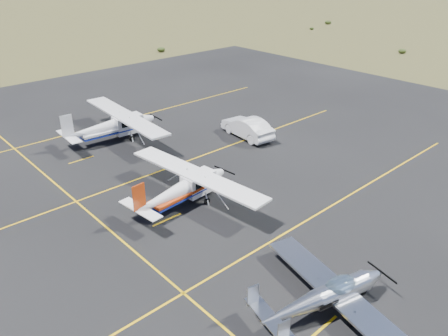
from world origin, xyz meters
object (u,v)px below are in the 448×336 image
aircraft_cessna (184,188)px  aircraft_plain (112,125)px  aircraft_low_wing (328,296)px  sedan (247,127)px

aircraft_cessna → aircraft_plain: size_ratio=0.91×
aircraft_low_wing → sedan: aircraft_low_wing is taller
aircraft_low_wing → aircraft_cessna: (0.92, 11.22, 0.29)m
aircraft_low_wing → sedan: size_ratio=1.71×
aircraft_low_wing → aircraft_cessna: size_ratio=0.82×
aircraft_plain → sedan: 11.06m
aircraft_low_wing → aircraft_cessna: 11.26m
aircraft_low_wing → aircraft_cessna: bearing=98.9°
aircraft_cessna → sedan: bearing=20.9°
aircraft_low_wing → sedan: bearing=68.5°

